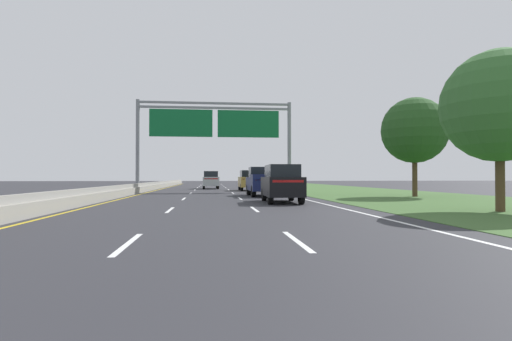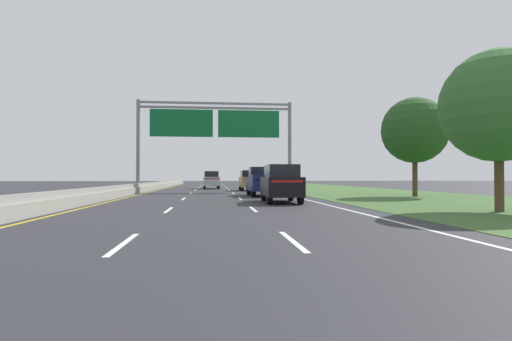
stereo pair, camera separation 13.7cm
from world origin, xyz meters
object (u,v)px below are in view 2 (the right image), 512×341
at_px(car_silver_centre_lane_suv, 211,180).
at_px(roadside_tree_near, 498,106).
at_px(car_black_right_lane_suv, 281,183).
at_px(overhead_sign_gantry, 215,127).
at_px(roadside_tree_mid, 415,130).
at_px(pickup_truck_navy, 262,182).
at_px(car_gold_right_lane_suv, 249,180).

xyz_separation_m(car_silver_centre_lane_suv, roadside_tree_near, (11.85, -33.97, 3.27)).
bearing_deg(car_black_right_lane_suv, overhead_sign_gantry, 13.38).
bearing_deg(overhead_sign_gantry, car_black_right_lane_suv, -78.17).
bearing_deg(roadside_tree_mid, car_silver_centre_lane_suv, 124.40).
bearing_deg(roadside_tree_near, roadside_tree_mid, 77.12).
bearing_deg(pickup_truck_navy, car_silver_centre_lane_suv, 11.48).
bearing_deg(pickup_truck_navy, roadside_tree_mid, -103.88).
distance_m(car_gold_right_lane_suv, car_silver_centre_lane_suv, 7.92).
relative_size(overhead_sign_gantry, car_black_right_lane_suv, 3.17).
xyz_separation_m(overhead_sign_gantry, car_black_right_lane_suv, (3.57, -17.06, -5.19)).
distance_m(pickup_truck_navy, car_silver_centre_lane_suv, 19.24).
relative_size(car_black_right_lane_suv, roadside_tree_mid, 0.66).
distance_m(overhead_sign_gantry, car_gold_right_lane_suv, 6.93).
distance_m(pickup_truck_navy, roadside_tree_mid, 11.74).
height_order(overhead_sign_gantry, roadside_tree_mid, overhead_sign_gantry).
relative_size(car_silver_centre_lane_suv, roadside_tree_mid, 0.66).
height_order(overhead_sign_gantry, car_silver_centre_lane_suv, overhead_sign_gantry).
xyz_separation_m(pickup_truck_navy, car_gold_right_lane_suv, (0.07, 11.99, 0.02)).
distance_m(car_gold_right_lane_suv, roadside_tree_mid, 18.52).
height_order(car_gold_right_lane_suv, roadside_tree_near, roadside_tree_near).
bearing_deg(pickup_truck_navy, car_black_right_lane_suv, -179.43).
distance_m(car_silver_centre_lane_suv, roadside_tree_near, 36.12).
bearing_deg(overhead_sign_gantry, roadside_tree_mid, -39.29).
bearing_deg(car_silver_centre_lane_suv, roadside_tree_near, -161.80).
xyz_separation_m(pickup_truck_navy, car_silver_centre_lane_suv, (-3.89, 18.84, 0.02)).
relative_size(car_silver_centre_lane_suv, roadside_tree_near, 0.71).
relative_size(car_gold_right_lane_suv, roadside_tree_mid, 0.65).
distance_m(car_gold_right_lane_suv, roadside_tree_near, 28.43).
bearing_deg(overhead_sign_gantry, pickup_truck_navy, -69.04).
height_order(car_gold_right_lane_suv, car_black_right_lane_suv, same).
relative_size(car_gold_right_lane_suv, roadside_tree_near, 0.70).
relative_size(car_gold_right_lane_suv, car_silver_centre_lane_suv, 0.99).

